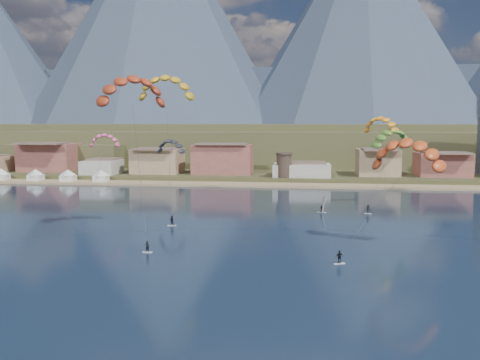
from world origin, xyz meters
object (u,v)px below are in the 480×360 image
object	(u,v)px
kitesurfer_yellow	(166,84)
kitesurfer_orange	(407,149)
kitesurfer_red	(132,86)
kitesurfer_green	(391,136)
windsurfer	(322,207)
watchtower	(284,165)

from	to	relation	value
kitesurfer_yellow	kitesurfer_orange	bearing A→B (deg)	-29.24
kitesurfer_red	kitesurfer_green	size ratio (longest dim) A/B	1.45
kitesurfer_red	kitesurfer_orange	xyz separation A→B (m)	(48.69, -3.30, -11.07)
kitesurfer_yellow	kitesurfer_green	xyz separation A→B (m)	(52.86, 15.63, -12.00)
kitesurfer_red	kitesurfer_green	bearing A→B (deg)	36.90
kitesurfer_orange	kitesurfer_green	xyz separation A→B (m)	(4.09, 42.93, 1.18)
windsurfer	kitesurfer_yellow	bearing A→B (deg)	-172.90
kitesurfer_red	windsurfer	distance (m)	52.74
windsurfer	kitesurfer_orange	bearing A→B (deg)	-67.87
kitesurfer_orange	windsurfer	xyz separation A→B (m)	(-12.92, 31.77, -15.22)
kitesurfer_yellow	kitesurfer_green	size ratio (longest dim) A/B	1.55
kitesurfer_yellow	windsurfer	xyz separation A→B (m)	(35.86, 4.47, -28.40)
kitesurfer_red	windsurfer	bearing A→B (deg)	38.52
watchtower	kitesurfer_green	distance (m)	56.20
kitesurfer_red	kitesurfer_yellow	size ratio (longest dim) A/B	0.94
watchtower	windsurfer	size ratio (longest dim) A/B	2.23
kitesurfer_red	windsurfer	xyz separation A→B (m)	(35.77, 28.47, -26.29)
watchtower	kitesurfer_green	size ratio (longest dim) A/B	0.39
kitesurfer_red	kitesurfer_green	world-z (taller)	kitesurfer_red
windsurfer	kitesurfer_green	bearing A→B (deg)	33.27
kitesurfer_yellow	kitesurfer_orange	xyz separation A→B (m)	(48.78, -27.31, -13.18)
watchtower	kitesurfer_yellow	xyz separation A→B (m)	(-24.45, -62.78, 23.26)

